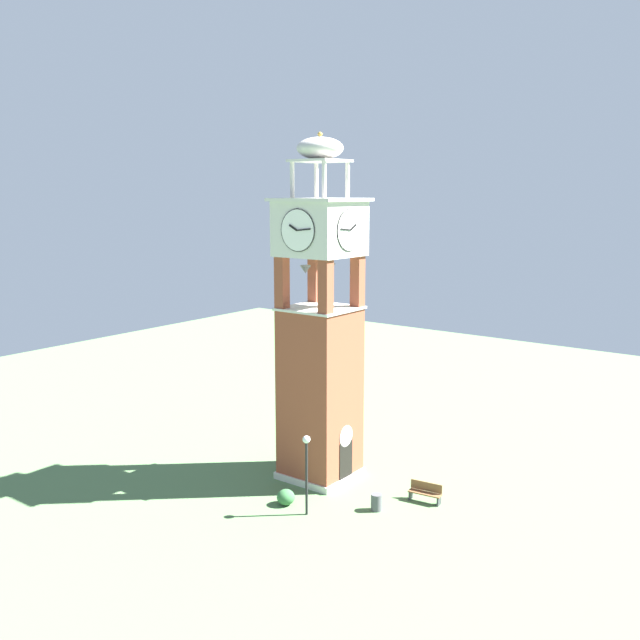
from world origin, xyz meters
TOP-DOWN VIEW (x-y plane):
  - ground at (0.00, 0.00)m, footprint 80.00×80.00m
  - clock_tower at (0.00, -0.00)m, footprint 3.87×3.87m
  - park_bench at (0.53, -5.96)m, footprint 0.63×1.64m
  - lamp_post at (-4.01, -2.23)m, footprint 0.36×0.36m
  - trash_bin at (-1.70, -4.58)m, footprint 0.52×0.52m
  - shrub_near_entry at (-3.77, -0.79)m, footprint 0.86×0.86m

SIDE VIEW (x-z plane):
  - ground at x=0.00m, z-range 0.00..0.00m
  - shrub_near_entry at x=-3.77m, z-range 0.00..0.75m
  - trash_bin at x=-1.70m, z-range 0.00..0.80m
  - park_bench at x=0.53m, z-range 0.01..0.96m
  - lamp_post at x=-4.01m, z-range 0.74..4.57m
  - clock_tower at x=0.00m, z-range -1.58..16.04m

